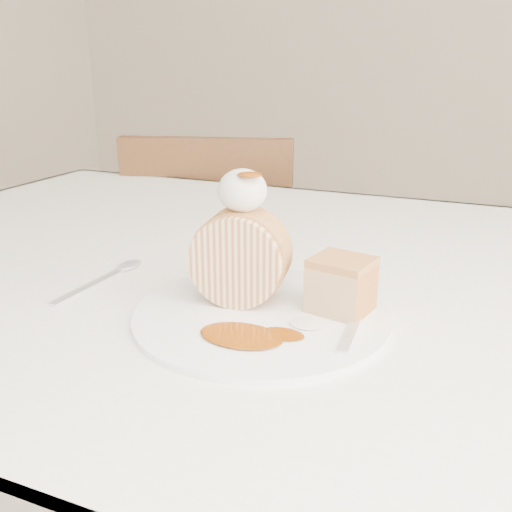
% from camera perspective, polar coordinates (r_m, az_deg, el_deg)
% --- Properties ---
extents(table, '(1.40, 0.90, 0.75)m').
position_cam_1_polar(table, '(0.77, 3.53, -7.37)').
color(table, white).
rests_on(table, ground).
extents(chair_far, '(0.49, 0.49, 0.84)m').
position_cam_1_polar(chair_far, '(1.48, -3.96, -1.68)').
color(chair_far, brown).
rests_on(chair_far, ground).
extents(plate, '(0.31, 0.31, 0.01)m').
position_cam_1_polar(plate, '(0.59, 0.52, -5.93)').
color(plate, white).
rests_on(plate, table).
extents(roulade_slice, '(0.10, 0.07, 0.10)m').
position_cam_1_polar(roulade_slice, '(0.60, -1.60, -0.14)').
color(roulade_slice, beige).
rests_on(roulade_slice, plate).
extents(cake_chunk, '(0.07, 0.06, 0.05)m').
position_cam_1_polar(cake_chunk, '(0.59, 8.50, -3.19)').
color(cake_chunk, tan).
rests_on(cake_chunk, plate).
extents(whipped_cream, '(0.05, 0.05, 0.04)m').
position_cam_1_polar(whipped_cream, '(0.58, -1.37, 6.56)').
color(whipped_cream, white).
rests_on(whipped_cream, roulade_slice).
extents(caramel_drizzle, '(0.03, 0.02, 0.01)m').
position_cam_1_polar(caramel_drizzle, '(0.56, -0.66, 8.69)').
color(caramel_drizzle, '#763304').
rests_on(caramel_drizzle, whipped_cream).
extents(caramel_pool, '(0.09, 0.07, 0.00)m').
position_cam_1_polar(caramel_pool, '(0.53, -1.51, -7.93)').
color(caramel_pool, '#763304').
rests_on(caramel_pool, plate).
extents(fork, '(0.03, 0.16, 0.00)m').
position_cam_1_polar(fork, '(0.56, 9.68, -6.90)').
color(fork, silver).
rests_on(fork, plate).
extents(spoon, '(0.03, 0.15, 0.00)m').
position_cam_1_polar(spoon, '(0.69, -16.40, -2.98)').
color(spoon, silver).
rests_on(spoon, table).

